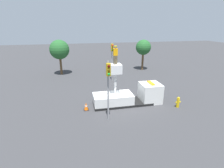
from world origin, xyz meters
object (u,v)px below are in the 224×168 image
object	(u,v)px
bucket_truck	(129,96)
tree_right_bg	(59,50)
tree_left_bg	(143,48)
traffic_light_pole	(108,80)
traffic_light_across	(112,54)
worker	(115,55)
fire_hydrant	(178,102)
traffic_cone_rear	(86,106)

from	to	relation	value
bucket_truck	tree_right_bg	size ratio (longest dim) A/B	1.27
bucket_truck	tree_left_bg	bearing A→B (deg)	63.02
traffic_light_pole	traffic_light_across	distance (m)	11.07
tree_left_bg	bucket_truck	bearing A→B (deg)	-116.98
bucket_truck	worker	size ratio (longest dim) A/B	4.09
worker	fire_hydrant	xyz separation A→B (m)	(6.05, -1.88, -4.64)
traffic_light_across	traffic_cone_rear	distance (m)	10.07
fire_hydrant	traffic_cone_rear	distance (m)	9.18
fire_hydrant	tree_right_bg	xyz separation A→B (m)	(-12.10, 14.93, 3.51)
traffic_light_across	fire_hydrant	distance (m)	11.27
fire_hydrant	bucket_truck	bearing A→B (deg)	157.61
fire_hydrant	tree_left_bg	world-z (taller)	tree_left_bg
traffic_cone_rear	worker	bearing A→B (deg)	9.69
worker	tree_right_bg	distance (m)	14.43
bucket_truck	traffic_light_pole	xyz separation A→B (m)	(-2.75, -2.93, 2.84)
tree_left_bg	traffic_light_pole	bearing A→B (deg)	-120.43
traffic_cone_rear	traffic_light_across	bearing A→B (deg)	62.12
traffic_light_pole	traffic_cone_rear	distance (m)	4.49
worker	traffic_light_pole	xyz separation A→B (m)	(-1.27, -2.93, -1.48)
fire_hydrant	tree_left_bg	bearing A→B (deg)	81.96
bucket_truck	worker	world-z (taller)	worker
traffic_light_across	tree_left_bg	xyz separation A→B (m)	(6.79, 5.32, 0.09)
fire_hydrant	traffic_cone_rear	size ratio (longest dim) A/B	1.46
worker	fire_hydrant	bearing A→B (deg)	-17.27
traffic_light_pole	tree_right_bg	bearing A→B (deg)	106.67
traffic_light_pole	tree_left_bg	size ratio (longest dim) A/B	0.98
tree_left_bg	tree_right_bg	world-z (taller)	tree_right_bg
bucket_truck	fire_hydrant	bearing A→B (deg)	-22.39
traffic_light_across	tree_right_bg	bearing A→B (deg)	144.87
traffic_light_across	tree_left_bg	world-z (taller)	traffic_light_across
bucket_truck	worker	xyz separation A→B (m)	(-1.48, 0.00, 4.32)
fire_hydrant	tree_right_bg	bearing A→B (deg)	129.03
traffic_light_across	fire_hydrant	world-z (taller)	traffic_light_across
tree_right_bg	fire_hydrant	bearing A→B (deg)	-50.97
bucket_truck	tree_right_bg	distance (m)	15.40
bucket_truck	traffic_light_pole	size ratio (longest dim) A/B	1.36
traffic_light_pole	tree_right_bg	world-z (taller)	tree_right_bg
worker	traffic_light_pole	bearing A→B (deg)	-113.45
tree_right_bg	tree_left_bg	bearing A→B (deg)	0.36
traffic_light_across	tree_right_bg	size ratio (longest dim) A/B	0.98
traffic_light_pole	traffic_light_across	bearing A→B (deg)	76.15
fire_hydrant	traffic_light_pole	bearing A→B (deg)	-171.82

